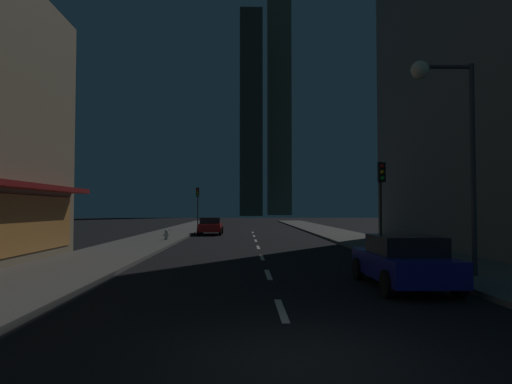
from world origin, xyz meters
TOP-DOWN VIEW (x-y plane):
  - ground_plane at (0.00, 32.00)m, footprint 78.00×136.00m
  - sidewalk_right at (7.00, 32.00)m, footprint 4.00×76.00m
  - sidewalk_left at (-7.00, 32.00)m, footprint 4.00×76.00m
  - lane_marking_center at (0.00, 16.20)m, footprint 0.16×38.60m
  - skyscraper_distant_tall at (1.35, 129.01)m, footprint 6.79×7.70m
  - skyscraper_distant_mid at (11.15, 144.39)m, footprint 7.87×6.31m
  - car_parked_near at (3.60, 5.83)m, footprint 1.98×4.24m
  - car_parked_far at (-3.60, 31.32)m, footprint 1.98×4.24m
  - fire_hydrant_far_left at (-5.90, 23.16)m, footprint 0.42×0.30m
  - traffic_light_near_right at (5.50, 13.88)m, footprint 0.32×0.48m
  - traffic_light_far_left at (-5.50, 39.14)m, footprint 0.32×0.48m
  - street_lamp_right at (5.38, 6.98)m, footprint 1.96×0.56m

SIDE VIEW (x-z plane):
  - ground_plane at x=0.00m, z-range -0.10..0.00m
  - lane_marking_center at x=0.00m, z-range 0.00..0.01m
  - sidewalk_right at x=7.00m, z-range 0.00..0.15m
  - sidewalk_left at x=-7.00m, z-range 0.00..0.15m
  - fire_hydrant_far_left at x=-5.90m, z-range 0.13..0.78m
  - car_parked_near at x=3.60m, z-range 0.02..1.47m
  - car_parked_far at x=-3.60m, z-range 0.02..1.47m
  - traffic_light_near_right at x=5.50m, z-range 1.09..5.29m
  - traffic_light_far_left at x=-5.50m, z-range 1.09..5.29m
  - street_lamp_right at x=5.38m, z-range 1.78..8.36m
  - skyscraper_distant_tall at x=1.35m, z-range 0.00..62.47m
  - skyscraper_distant_mid at x=11.15m, z-range 0.00..75.78m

